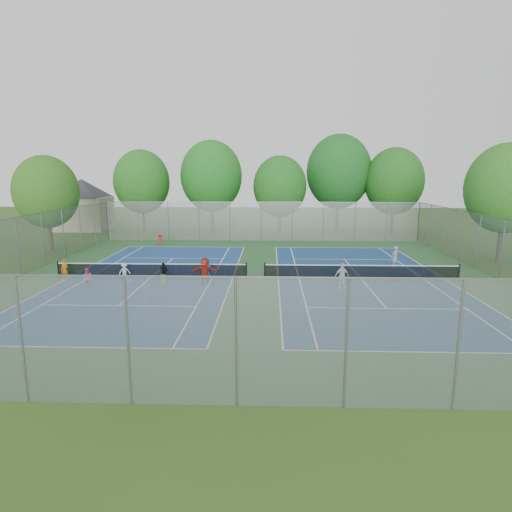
{
  "coord_description": "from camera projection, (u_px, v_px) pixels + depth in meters",
  "views": [
    {
      "loc": [
        0.99,
        -27.75,
        6.89
      ],
      "look_at": [
        0.0,
        1.0,
        1.3
      ],
      "focal_mm": 30.0,
      "sensor_mm": 36.0,
      "label": 1
    }
  ],
  "objects": [
    {
      "name": "ground",
      "position": [
        255.0,
        278.0,
        28.57
      ],
      "size": [
        120.0,
        120.0,
        0.0
      ],
      "primitive_type": "plane",
      "color": "#31551A",
      "rests_on": "ground"
    },
    {
      "name": "court_pad",
      "position": [
        255.0,
        278.0,
        28.57
      ],
      "size": [
        32.0,
        32.0,
        0.01
      ],
      "primitive_type": "cube",
      "color": "#2A592E",
      "rests_on": "ground"
    },
    {
      "name": "court_left",
      "position": [
        152.0,
        277.0,
        28.81
      ],
      "size": [
        10.97,
        23.77,
        0.01
      ],
      "primitive_type": "cube",
      "color": "navy",
      "rests_on": "court_pad"
    },
    {
      "name": "court_right",
      "position": [
        361.0,
        279.0,
        28.34
      ],
      "size": [
        10.97,
        23.77,
        0.01
      ],
      "primitive_type": "cube",
      "color": "navy",
      "rests_on": "court_pad"
    },
    {
      "name": "net_left",
      "position": [
        152.0,
        270.0,
        28.72
      ],
      "size": [
        12.87,
        0.1,
        0.91
      ],
      "primitive_type": "cube",
      "color": "black",
      "rests_on": "ground"
    },
    {
      "name": "net_right",
      "position": [
        361.0,
        272.0,
        28.25
      ],
      "size": [
        12.87,
        0.1,
        0.91
      ],
      "primitive_type": "cube",
      "color": "black",
      "rests_on": "ground"
    },
    {
      "name": "fence_north",
      "position": [
        261.0,
        222.0,
        43.89
      ],
      "size": [
        32.0,
        0.1,
        4.0
      ],
      "primitive_type": "cube",
      "color": "gray",
      "rests_on": "ground"
    },
    {
      "name": "fence_south",
      "position": [
        236.0,
        343.0,
        12.5
      ],
      "size": [
        32.0,
        0.1,
        4.0
      ],
      "primitive_type": "cube",
      "color": "gray",
      "rests_on": "ground"
    },
    {
      "name": "fence_west",
      "position": [
        18.0,
        247.0,
        28.73
      ],
      "size": [
        0.1,
        32.0,
        4.0
      ],
      "primitive_type": "cube",
      "rotation": [
        0.0,
        0.0,
        1.57
      ],
      "color": "gray",
      "rests_on": "ground"
    },
    {
      "name": "fence_east",
      "position": [
        502.0,
        250.0,
        27.65
      ],
      "size": [
        0.1,
        32.0,
        4.0
      ],
      "primitive_type": "cube",
      "rotation": [
        0.0,
        0.0,
        1.57
      ],
      "color": "gray",
      "rests_on": "ground"
    },
    {
      "name": "house",
      "position": [
        82.0,
        195.0,
        52.06
      ],
      "size": [
        11.03,
        11.03,
        7.3
      ],
      "color": "#B7A88C",
      "rests_on": "ground"
    },
    {
      "name": "tree_nw",
      "position": [
        142.0,
        182.0,
        49.5
      ],
      "size": [
        6.4,
        6.4,
        9.58
      ],
      "color": "#443326",
      "rests_on": "ground"
    },
    {
      "name": "tree_nl",
      "position": [
        211.0,
        176.0,
        50.09
      ],
      "size": [
        7.2,
        7.2,
        10.69
      ],
      "color": "#443326",
      "rests_on": "ground"
    },
    {
      "name": "tree_nc",
      "position": [
        280.0,
        187.0,
        48.08
      ],
      "size": [
        6.0,
        6.0,
        8.85
      ],
      "color": "#443326",
      "rests_on": "ground"
    },
    {
      "name": "tree_nr",
      "position": [
        339.0,
        172.0,
        50.47
      ],
      "size": [
        7.6,
        7.6,
        11.42
      ],
      "color": "#443326",
      "rests_on": "ground"
    },
    {
      "name": "tree_ne",
      "position": [
        394.0,
        181.0,
        48.51
      ],
      "size": [
        6.6,
        6.6,
        9.77
      ],
      "color": "#443326",
      "rests_on": "ground"
    },
    {
      "name": "tree_side_w",
      "position": [
        46.0,
        192.0,
        38.02
      ],
      "size": [
        5.6,
        5.6,
        8.47
      ],
      "color": "#443326",
      "rests_on": "ground"
    },
    {
      "name": "tree_side_e",
      "position": [
        506.0,
        188.0,
        32.73
      ],
      "size": [
        6.0,
        6.0,
        9.2
      ],
      "color": "#443326",
      "rests_on": "ground"
    },
    {
      "name": "ball_crate",
      "position": [
        131.0,
        284.0,
        26.46
      ],
      "size": [
        0.52,
        0.52,
        0.34
      ],
      "primitive_type": "cube",
      "rotation": [
        0.0,
        0.0,
        -0.42
      ],
      "color": "#1752B3",
      "rests_on": "ground"
    },
    {
      "name": "ball_hopper",
      "position": [
        163.0,
        280.0,
        26.7
      ],
      "size": [
        0.42,
        0.42,
        0.63
      ],
      "primitive_type": "cube",
      "rotation": [
        0.0,
        0.0,
        0.42
      ],
      "color": "#27902C",
      "rests_on": "ground"
    },
    {
      "name": "student_a",
      "position": [
        65.0,
        270.0,
        28.13
      ],
      "size": [
        0.49,
        0.33,
        1.3
      ],
      "primitive_type": "imported",
      "rotation": [
        0.0,
        0.0,
        -0.05
      ],
      "color": "#CA6713",
      "rests_on": "ground"
    },
    {
      "name": "student_b",
      "position": [
        88.0,
        278.0,
        26.19
      ],
      "size": [
        0.69,
        0.61,
        1.18
      ],
      "primitive_type": "imported",
      "rotation": [
        0.0,
        0.0,
        -0.34
      ],
      "color": "#D85484",
      "rests_on": "ground"
    },
    {
      "name": "student_c",
      "position": [
        125.0,
        271.0,
        27.96
      ],
      "size": [
        0.84,
        0.71,
        1.13
      ],
      "primitive_type": "imported",
      "rotation": [
        0.0,
        0.0,
        0.47
      ],
      "color": "silver",
      "rests_on": "ground"
    },
    {
      "name": "student_d",
      "position": [
        163.0,
        271.0,
        28.08
      ],
      "size": [
        0.72,
        0.54,
        1.13
      ],
      "primitive_type": "imported",
      "rotation": [
        0.0,
        0.0,
        -0.45
      ],
      "color": "black",
      "rests_on": "ground"
    },
    {
      "name": "student_e",
      "position": [
        207.0,
        269.0,
        27.95
      ],
      "size": [
        0.82,
        0.67,
        1.44
      ],
      "primitive_type": "imported",
      "rotation": [
        0.0,
        0.0,
        0.35
      ],
      "color": "#2A509B",
      "rests_on": "ground"
    },
    {
      "name": "student_f",
      "position": [
        205.0,
        271.0,
        26.82
      ],
      "size": [
        1.61,
        0.68,
        1.69
      ],
      "primitive_type": "imported",
      "rotation": [
        0.0,
        0.0,
        0.12
      ],
      "color": "#AE2A18",
      "rests_on": "ground"
    },
    {
      "name": "child_far_baseline",
      "position": [
        160.0,
        240.0,
        41.12
      ],
      "size": [
        0.82,
        0.58,
        1.15
      ],
      "primitive_type": "imported",
      "rotation": [
        0.0,
        0.0,
        3.36
      ],
      "color": "#B22319",
      "rests_on": "ground"
    },
    {
      "name": "instructor",
      "position": [
        395.0,
        258.0,
        31.02
      ],
      "size": [
        0.74,
        0.7,
        1.7
      ],
      "primitive_type": "imported",
      "rotation": [
        0.0,
        0.0,
        3.81
      ],
      "color": "gray",
      "rests_on": "ground"
    },
    {
      "name": "teen_court_b",
      "position": [
        342.0,
        276.0,
        25.76
      ],
      "size": [
        1.0,
        0.66,
        1.57
      ],
      "primitive_type": "imported",
      "rotation": [
        0.0,
        0.0,
        0.33
      ],
      "color": "silver",
      "rests_on": "ground"
    },
    {
      "name": "tennis_ball_0",
      "position": [
        62.0,
        305.0,
        22.63
      ],
      "size": [
        0.07,
        0.07,
        0.07
      ],
      "primitive_type": "sphere",
      "color": "yellow",
      "rests_on": "ground"
    },
    {
      "name": "tennis_ball_1",
      "position": [
        157.0,
        295.0,
        24.47
      ],
      "size": [
        0.07,
        0.07,
        0.07
      ],
      "primitive_type": "sphere",
      "color": "#C5E234",
      "rests_on": "ground"
    },
    {
      "name": "tennis_ball_2",
      "position": [
        48.0,
        300.0,
        23.55
      ],
      "size": [
        0.07,
        0.07,
        0.07
      ],
      "primitive_type": "sphere",
      "color": "yellow",
      "rests_on": "ground"
    },
    {
      "name": "tennis_ball_3",
      "position": [
        144.0,
        299.0,
        23.64
      ],
      "size": [
        0.07,
        0.07,
        0.07
      ],
      "primitive_type": "sphere",
      "color": "#B5D932",
      "rests_on": "ground"
    },
    {
      "name": "tennis_ball_4",
      "position": [
        50.0,
        297.0,
        24.03
      ],
      "size": [
        0.07,
        0.07,
        0.07
      ],
      "primitive_type": "sphere",
      "color": "#A4C42D",
      "rests_on": "ground"
    },
    {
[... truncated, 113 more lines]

